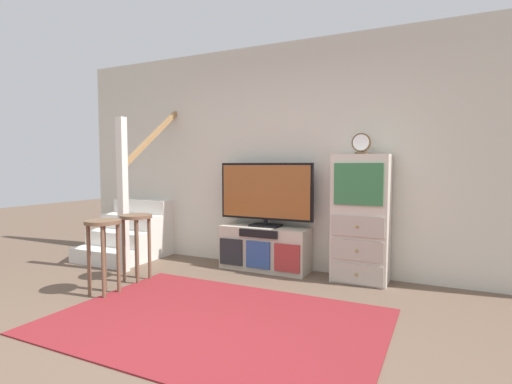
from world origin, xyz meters
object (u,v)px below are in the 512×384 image
television (266,193)px  desk_clock (361,144)px  media_console (265,248)px  side_cabinet (361,219)px  bar_stool_near (103,240)px  bar_stool_far (136,232)px

television → desk_clock: desk_clock is taller
media_console → television: television is taller
television → side_cabinet: (1.12, -0.01, -0.24)m
media_console → bar_stool_near: (-1.02, -1.49, 0.28)m
bar_stool_far → television: bearing=43.8°
bar_stool_far → media_console: bearing=43.1°
bar_stool_near → side_cabinet: bearing=35.2°
side_cabinet → bar_stool_far: 2.41m
television → bar_stool_far: 1.53m
desk_clock → bar_stool_far: size_ratio=0.31×
bar_stool_far → side_cabinet: bearing=24.8°
television → desk_clock: bearing=-1.5°
media_console → bar_stool_near: 1.83m
side_cabinet → bar_stool_far: (-2.18, -1.01, -0.15)m
side_cabinet → television: bearing=179.3°
desk_clock → bar_stool_near: bearing=-145.0°
television → bar_stool_near: size_ratio=1.62×
bar_stool_near → bar_stool_far: bearing=95.4°
side_cabinet → bar_stool_near: size_ratio=1.88×
side_cabinet → desk_clock: 0.79m
media_console → side_cabinet: bearing=0.5°
television → bar_stool_near: bearing=-123.8°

